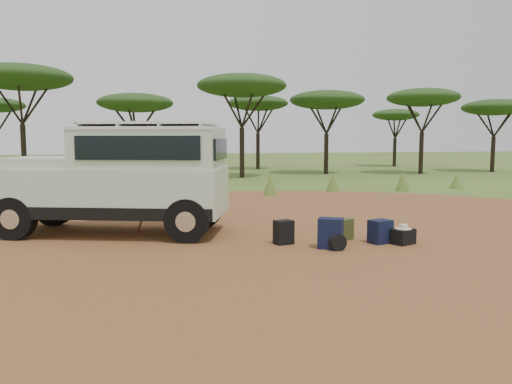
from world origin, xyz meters
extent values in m
plane|color=#4D6724|center=(0.00, 0.00, 0.00)|extent=(140.00, 140.00, 0.00)
cylinder|color=brown|center=(0.00, 0.00, 0.00)|extent=(23.00, 23.00, 0.01)
cone|color=#4D6724|center=(-6.00, 8.30, 0.42)|extent=(0.60, 0.60, 0.85)
cone|color=#4D6724|center=(-3.00, 9.20, 0.35)|extent=(0.60, 0.60, 0.70)
cone|color=#4D6724|center=(0.00, 8.80, 0.45)|extent=(0.60, 0.60, 0.90)
cone|color=#4D6724|center=(3.00, 8.40, 0.40)|extent=(0.60, 0.60, 0.80)
cone|color=#4D6724|center=(6.00, 9.10, 0.38)|extent=(0.60, 0.60, 0.75)
cone|color=#4D6724|center=(9.00, 8.50, 0.42)|extent=(0.60, 0.60, 0.85)
cone|color=#4D6724|center=(12.00, 8.90, 0.35)|extent=(0.60, 0.60, 0.70)
cylinder|color=black|center=(-8.00, 19.00, 1.53)|extent=(0.28, 0.28, 3.06)
ellipsoid|color=#1B3714|center=(-8.00, 19.00, 5.58)|extent=(5.50, 5.50, 1.38)
cylinder|color=black|center=(-2.00, 18.20, 1.17)|extent=(0.28, 0.28, 2.34)
ellipsoid|color=#1B3714|center=(-2.00, 18.20, 4.26)|extent=(4.20, 4.20, 1.05)
cylinder|color=black|center=(4.00, 17.80, 1.46)|extent=(0.28, 0.28, 2.93)
ellipsoid|color=#1B3714|center=(4.00, 17.80, 5.33)|extent=(5.20, 5.20, 1.30)
cylinder|color=black|center=(10.00, 19.50, 1.30)|extent=(0.28, 0.28, 2.61)
ellipsoid|color=#1B3714|center=(10.00, 19.50, 4.76)|extent=(4.80, 4.80, 1.20)
cylinder|color=black|center=(16.00, 18.00, 1.35)|extent=(0.28, 0.28, 2.70)
ellipsoid|color=#1B3714|center=(16.00, 18.00, 4.92)|extent=(4.60, 4.60, 1.15)
cylinder|color=black|center=(22.00, 18.60, 1.22)|extent=(0.28, 0.28, 2.43)
ellipsoid|color=#1B3714|center=(22.00, 18.60, 4.43)|extent=(4.40, 4.40, 1.10)
cylinder|color=black|center=(7.00, 25.50, 1.35)|extent=(0.28, 0.28, 2.70)
ellipsoid|color=#1B3714|center=(7.00, 25.50, 4.92)|extent=(4.50, 4.50, 1.12)
cylinder|color=black|center=(19.00, 26.50, 1.17)|extent=(0.28, 0.28, 2.34)
ellipsoid|color=#1B3714|center=(19.00, 26.50, 4.26)|extent=(3.80, 3.80, 0.95)
cube|color=beige|center=(-2.87, 1.45, 1.03)|extent=(5.58, 3.71, 1.09)
cube|color=black|center=(-2.87, 1.45, 0.62)|extent=(5.50, 3.72, 0.28)
cube|color=beige|center=(-2.00, 1.15, 2.01)|extent=(3.70, 2.98, 0.86)
cube|color=silver|center=(-2.00, 1.15, 2.47)|extent=(3.71, 3.02, 0.07)
cube|color=silver|center=(-2.00, 1.15, 2.59)|extent=(3.43, 2.82, 0.06)
cube|color=beige|center=(-4.41, 1.99, 1.69)|extent=(2.46, 2.52, 0.23)
cube|color=black|center=(-3.49, 1.67, 2.05)|extent=(0.76, 1.71, 0.60)
cube|color=black|center=(-2.34, 0.17, 2.05)|extent=(2.59, 0.94, 0.52)
cube|color=black|center=(-1.65, 2.13, 2.05)|extent=(2.59, 0.94, 0.52)
cube|color=black|center=(-0.46, 0.61, 2.01)|extent=(0.61, 1.62, 0.47)
cube|color=black|center=(-5.38, 2.33, 0.69)|extent=(0.84, 2.02, 0.39)
cylinder|color=black|center=(-5.51, 2.37, 1.61)|extent=(0.57, 1.43, 0.08)
cylinder|color=black|center=(-5.51, 2.37, 1.00)|extent=(0.57, 1.43, 0.08)
cylinder|color=silver|center=(-5.42, 2.69, 1.38)|extent=(0.16, 0.27, 0.25)
cube|color=silver|center=(-5.46, 2.36, 0.83)|extent=(0.20, 0.47, 0.14)
cylinder|color=black|center=(-3.07, 2.59, 1.92)|extent=(0.12, 0.12, 0.95)
cylinder|color=black|center=(-5.02, 1.22, 0.48)|extent=(1.02, 0.62, 0.97)
cylinder|color=black|center=(-4.41, 2.97, 0.48)|extent=(1.02, 0.62, 0.97)
cylinder|color=black|center=(-1.33, -0.06, 0.48)|extent=(1.02, 0.62, 0.97)
cylinder|color=black|center=(-0.72, 1.68, 0.48)|extent=(1.02, 0.62, 0.97)
cylinder|color=brown|center=(-2.14, 1.23, 0.76)|extent=(0.46, 0.36, 1.52)
cube|color=black|center=(0.64, -0.75, 0.26)|extent=(0.43, 0.36, 0.52)
cube|color=#101434|center=(1.43, -1.40, 0.32)|extent=(0.59, 0.55, 0.63)
cube|color=#3E4520|center=(2.10, -0.64, 0.24)|extent=(0.41, 0.37, 0.47)
cube|color=#101434|center=(2.68, -1.18, 0.25)|extent=(0.53, 0.45, 0.51)
cube|color=black|center=(3.10, -1.40, 0.17)|extent=(0.56, 0.49, 0.33)
cylinder|color=black|center=(1.49, -1.53, 0.17)|extent=(0.37, 0.37, 0.33)
cylinder|color=beige|center=(3.10, -1.40, 0.34)|extent=(0.34, 0.34, 0.01)
cylinder|color=beige|center=(3.10, -1.40, 0.39)|extent=(0.17, 0.17, 0.08)
camera|label=1|loc=(-2.56, -10.72, 2.22)|focal=35.00mm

